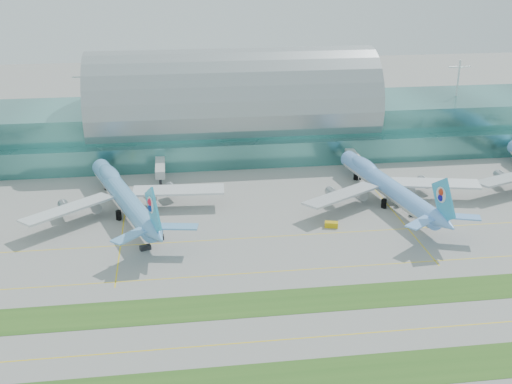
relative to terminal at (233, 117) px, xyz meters
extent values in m
plane|color=gray|center=(-0.01, -128.79, -14.23)|extent=(700.00, 700.00, 0.00)
cube|color=#3D7A75|center=(-0.01, 1.21, -4.23)|extent=(340.00, 42.00, 20.00)
cube|color=#3D7A75|center=(-0.01, -22.79, -9.23)|extent=(340.00, 8.00, 10.00)
ellipsoid|color=#9EA5A8|center=(-0.01, 1.21, 5.77)|extent=(340.00, 46.20, 16.17)
cylinder|color=white|center=(-0.01, 1.21, 13.77)|extent=(0.80, 0.80, 16.00)
cube|color=#B2B7B7|center=(-31.01, -33.79, -8.73)|extent=(3.50, 22.00, 3.00)
cylinder|color=black|center=(-31.01, -43.79, -12.23)|extent=(1.00, 1.00, 4.00)
cube|color=#B2B7B7|center=(43.99, -33.79, -8.73)|extent=(3.50, 22.00, 3.00)
cylinder|color=black|center=(43.99, -43.79, -12.23)|extent=(1.00, 1.00, 4.00)
cube|color=#2D591E|center=(-0.01, -156.79, -14.19)|extent=(420.00, 12.00, 0.08)
cube|color=#2D591E|center=(-0.01, -126.79, -14.19)|extent=(420.00, 12.00, 0.08)
cube|color=yellow|center=(-0.01, -142.79, -14.22)|extent=(420.00, 0.35, 0.01)
cube|color=yellow|center=(-0.01, -110.79, -14.22)|extent=(420.00, 0.35, 0.01)
cube|color=yellow|center=(-0.01, -88.79, -14.22)|extent=(420.00, 0.35, 0.01)
cylinder|color=#63A4DB|center=(-42.87, -64.48, -7.97)|extent=(25.92, 62.37, 6.36)
ellipsoid|color=#63A4DB|center=(-48.44, -47.58, -6.22)|extent=(11.78, 20.24, 4.53)
cone|color=#63A4DB|center=(-53.58, -31.95, -7.97)|extent=(7.64, 6.86, 6.36)
cone|color=#63A4DB|center=(-31.65, -98.56, -6.74)|extent=(8.62, 10.65, 6.04)
cube|color=silver|center=(-59.76, -72.20, -8.38)|extent=(28.47, 25.76, 1.25)
cylinder|color=gray|center=(-57.11, -65.50, -10.54)|extent=(5.07, 6.45, 3.49)
cube|color=silver|center=(-24.70, -60.66, -8.38)|extent=(31.20, 9.73, 1.25)
cylinder|color=gray|center=(-30.82, -56.84, -10.54)|extent=(5.07, 6.45, 3.49)
cube|color=#31ADD9|center=(-32.29, -96.62, -0.28)|extent=(4.80, 12.99, 14.78)
cylinder|color=white|center=(-32.61, -95.64, 1.25)|extent=(2.42, 4.96, 4.92)
cylinder|color=black|center=(-50.43, -41.54, -12.69)|extent=(1.85, 1.85, 3.08)
cylinder|color=black|center=(-44.51, -69.34, -12.69)|extent=(1.85, 1.85, 3.08)
cylinder|color=black|center=(-38.67, -67.41, -12.69)|extent=(1.85, 1.85, 3.08)
cylinder|color=#6DA6F0|center=(46.38, -66.99, -8.12)|extent=(16.84, 62.19, 6.21)
ellipsoid|color=#6DA6F0|center=(43.38, -49.88, -6.41)|extent=(9.07, 19.60, 4.42)
cone|color=#6DA6F0|center=(40.60, -34.07, -8.12)|extent=(6.98, 6.00, 6.21)
cone|color=#6DA6F0|center=(52.44, -101.50, -6.92)|extent=(7.36, 9.89, 5.90)
cube|color=silver|center=(28.98, -72.08, -8.52)|extent=(29.47, 22.29, 1.22)
cylinder|color=#969B9E|center=(32.48, -65.98, -10.62)|extent=(4.30, 6.01, 3.40)
cube|color=silver|center=(64.47, -65.85, -8.52)|extent=(30.94, 13.64, 1.22)
cylinder|color=#969B9E|center=(59.10, -61.31, -10.62)|extent=(4.30, 6.01, 3.40)
cube|color=#2FA0D1|center=(52.09, -99.53, -0.61)|extent=(2.87, 13.06, 14.43)
cylinder|color=silver|center=(51.92, -98.54, 0.89)|extent=(1.72, 4.89, 4.80)
cylinder|color=black|center=(42.30, -43.77, -12.73)|extent=(1.80, 1.80, 3.00)
cylinder|color=black|center=(44.12, -71.46, -12.73)|extent=(1.80, 1.80, 3.00)
cylinder|color=black|center=(50.03, -70.42, -12.73)|extent=(1.80, 1.80, 3.00)
cone|color=#6CAAED|center=(112.34, -28.76, -8.05)|extent=(6.40, 5.21, 6.28)
cube|color=#B8BBBF|center=(93.27, -64.19, -8.45)|extent=(31.13, 17.86, 1.24)
cube|color=black|center=(-35.41, -92.49, -13.56)|extent=(3.59, 2.67, 1.34)
cube|color=black|center=(-31.65, -86.10, -13.52)|extent=(3.47, 1.70, 1.40)
cube|color=#C9A40B|center=(22.68, -84.44, -13.36)|extent=(4.63, 3.25, 1.73)
cube|color=black|center=(52.21, -79.54, -13.54)|extent=(3.71, 2.62, 1.37)
camera|label=1|loc=(-25.93, -264.35, 71.16)|focal=45.00mm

